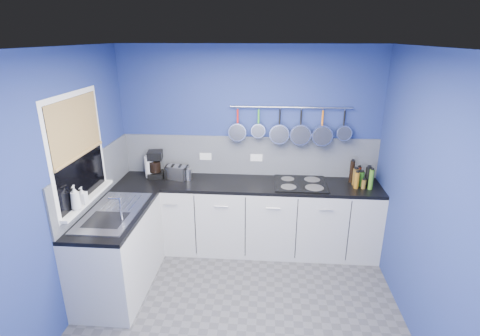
# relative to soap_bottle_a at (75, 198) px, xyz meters

# --- Properties ---
(floor) EXTENTS (3.20, 3.00, 0.02)m
(floor) POSITION_rel_soap_bottle_a_xyz_m (1.53, -0.04, -1.18)
(floor) COLOR #47474C
(floor) RESTS_ON ground
(ceiling) EXTENTS (3.20, 3.00, 0.02)m
(ceiling) POSITION_rel_soap_bottle_a_xyz_m (1.53, -0.04, 1.34)
(ceiling) COLOR white
(ceiling) RESTS_ON ground
(wall_back) EXTENTS (3.20, 0.02, 2.50)m
(wall_back) POSITION_rel_soap_bottle_a_xyz_m (1.53, 1.47, 0.08)
(wall_back) COLOR navy
(wall_back) RESTS_ON ground
(wall_front) EXTENTS (3.20, 0.02, 2.50)m
(wall_front) POSITION_rel_soap_bottle_a_xyz_m (1.53, -1.55, 0.08)
(wall_front) COLOR navy
(wall_front) RESTS_ON ground
(wall_left) EXTENTS (0.02, 3.00, 2.50)m
(wall_left) POSITION_rel_soap_bottle_a_xyz_m (-0.08, -0.04, 0.08)
(wall_left) COLOR navy
(wall_left) RESTS_ON ground
(wall_right) EXTENTS (0.02, 3.00, 2.50)m
(wall_right) POSITION_rel_soap_bottle_a_xyz_m (3.14, -0.04, 0.08)
(wall_right) COLOR navy
(wall_right) RESTS_ON ground
(backsplash_back) EXTENTS (3.20, 0.02, 0.50)m
(backsplash_back) POSITION_rel_soap_bottle_a_xyz_m (1.53, 1.44, -0.02)
(backsplash_back) COLOR gray
(backsplash_back) RESTS_ON wall_back
(backsplash_left) EXTENTS (0.02, 1.80, 0.50)m
(backsplash_left) POSITION_rel_soap_bottle_a_xyz_m (-0.06, 0.56, -0.02)
(backsplash_left) COLOR gray
(backsplash_left) RESTS_ON wall_left
(cabinet_run_back) EXTENTS (3.20, 0.60, 0.86)m
(cabinet_run_back) POSITION_rel_soap_bottle_a_xyz_m (1.53, 1.16, -0.74)
(cabinet_run_back) COLOR #B9B8B5
(cabinet_run_back) RESTS_ON ground
(worktop_back) EXTENTS (3.20, 0.60, 0.04)m
(worktop_back) POSITION_rel_soap_bottle_a_xyz_m (1.53, 1.16, -0.29)
(worktop_back) COLOR black
(worktop_back) RESTS_ON cabinet_run_back
(cabinet_run_left) EXTENTS (0.60, 1.20, 0.86)m
(cabinet_run_left) POSITION_rel_soap_bottle_a_xyz_m (0.23, 0.26, -0.74)
(cabinet_run_left) COLOR #B9B8B5
(cabinet_run_left) RESTS_ON ground
(worktop_left) EXTENTS (0.60, 1.20, 0.04)m
(worktop_left) POSITION_rel_soap_bottle_a_xyz_m (0.23, 0.26, -0.29)
(worktop_left) COLOR black
(worktop_left) RESTS_ON cabinet_run_left
(window_frame) EXTENTS (0.01, 1.00, 1.10)m
(window_frame) POSITION_rel_soap_bottle_a_xyz_m (-0.05, 0.26, 0.38)
(window_frame) COLOR white
(window_frame) RESTS_ON wall_left
(window_glass) EXTENTS (0.01, 0.90, 1.00)m
(window_glass) POSITION_rel_soap_bottle_a_xyz_m (-0.04, 0.26, 0.38)
(window_glass) COLOR black
(window_glass) RESTS_ON wall_left
(bamboo_blind) EXTENTS (0.01, 0.90, 0.55)m
(bamboo_blind) POSITION_rel_soap_bottle_a_xyz_m (-0.03, 0.26, 0.61)
(bamboo_blind) COLOR #A68B4D
(bamboo_blind) RESTS_ON wall_left
(window_sill) EXTENTS (0.10, 0.98, 0.03)m
(window_sill) POSITION_rel_soap_bottle_a_xyz_m (-0.02, 0.26, -0.13)
(window_sill) COLOR white
(window_sill) RESTS_ON wall_left
(sink_unit) EXTENTS (0.50, 0.95, 0.01)m
(sink_unit) POSITION_rel_soap_bottle_a_xyz_m (0.23, 0.26, -0.27)
(sink_unit) COLOR silver
(sink_unit) RESTS_ON worktop_left
(mixer_tap) EXTENTS (0.12, 0.08, 0.26)m
(mixer_tap) POSITION_rel_soap_bottle_a_xyz_m (0.39, 0.08, -0.14)
(mixer_tap) COLOR silver
(mixer_tap) RESTS_ON worktop_left
(socket_left) EXTENTS (0.15, 0.01, 0.09)m
(socket_left) POSITION_rel_soap_bottle_a_xyz_m (0.98, 1.43, -0.04)
(socket_left) COLOR white
(socket_left) RESTS_ON backsplash_back
(socket_right) EXTENTS (0.15, 0.01, 0.09)m
(socket_right) POSITION_rel_soap_bottle_a_xyz_m (1.63, 1.43, -0.04)
(socket_right) COLOR white
(socket_right) RESTS_ON backsplash_back
(pot_rail) EXTENTS (1.45, 0.02, 0.02)m
(pot_rail) POSITION_rel_soap_bottle_a_xyz_m (2.03, 1.41, 0.61)
(pot_rail) COLOR silver
(pot_rail) RESTS_ON wall_back
(soap_bottle_a) EXTENTS (0.11, 0.11, 0.24)m
(soap_bottle_a) POSITION_rel_soap_bottle_a_xyz_m (0.00, 0.00, 0.00)
(soap_bottle_a) COLOR white
(soap_bottle_a) RESTS_ON window_sill
(soap_bottle_b) EXTENTS (0.08, 0.08, 0.17)m
(soap_bottle_b) POSITION_rel_soap_bottle_a_xyz_m (0.00, 0.12, -0.03)
(soap_bottle_b) COLOR white
(soap_bottle_b) RESTS_ON window_sill
(paper_towel) EXTENTS (0.14, 0.14, 0.27)m
(paper_towel) POSITION_rel_soap_bottle_a_xyz_m (0.30, 1.25, -0.13)
(paper_towel) COLOR white
(paper_towel) RESTS_ON worktop_back
(coffee_maker) EXTENTS (0.22, 0.23, 0.33)m
(coffee_maker) POSITION_rel_soap_bottle_a_xyz_m (0.37, 1.26, -0.10)
(coffee_maker) COLOR black
(coffee_maker) RESTS_ON worktop_back
(toaster) EXTENTS (0.29, 0.22, 0.17)m
(toaster) POSITION_rel_soap_bottle_a_xyz_m (0.65, 1.22, -0.19)
(toaster) COLOR silver
(toaster) RESTS_ON worktop_back
(canister) EXTENTS (0.11, 0.11, 0.14)m
(canister) POSITION_rel_soap_bottle_a_xyz_m (0.79, 1.20, -0.20)
(canister) COLOR silver
(canister) RESTS_ON worktop_back
(hob) EXTENTS (0.62, 0.55, 0.01)m
(hob) POSITION_rel_soap_bottle_a_xyz_m (2.18, 1.16, -0.26)
(hob) COLOR black
(hob) RESTS_ON worktop_back
(pan_0) EXTENTS (0.22, 0.09, 0.41)m
(pan_0) POSITION_rel_soap_bottle_a_xyz_m (1.40, 1.40, 0.40)
(pan_0) COLOR silver
(pan_0) RESTS_ON pot_rail
(pan_1) EXTENTS (0.18, 0.10, 0.37)m
(pan_1) POSITION_rel_soap_bottle_a_xyz_m (1.65, 1.40, 0.43)
(pan_1) COLOR silver
(pan_1) RESTS_ON pot_rail
(pan_2) EXTENTS (0.24, 0.11, 0.43)m
(pan_2) POSITION_rel_soap_bottle_a_xyz_m (1.90, 1.40, 0.39)
(pan_2) COLOR silver
(pan_2) RESTS_ON pot_rail
(pan_3) EXTENTS (0.26, 0.09, 0.45)m
(pan_3) POSITION_rel_soap_bottle_a_xyz_m (2.16, 1.40, 0.39)
(pan_3) COLOR silver
(pan_3) RESTS_ON pot_rail
(pan_4) EXTENTS (0.25, 0.13, 0.44)m
(pan_4) POSITION_rel_soap_bottle_a_xyz_m (2.41, 1.40, 0.39)
(pan_4) COLOR silver
(pan_4) RESTS_ON pot_rail
(pan_5) EXTENTS (0.18, 0.11, 0.37)m
(pan_5) POSITION_rel_soap_bottle_a_xyz_m (2.67, 1.40, 0.42)
(pan_5) COLOR silver
(pan_5) RESTS_ON pot_rail
(condiment_0) EXTENTS (0.06, 0.06, 0.16)m
(condiment_0) POSITION_rel_soap_bottle_a_xyz_m (2.98, 1.29, -0.19)
(condiment_0) COLOR olive
(condiment_0) RESTS_ON worktop_back
(condiment_1) EXTENTS (0.05, 0.05, 0.20)m
(condiment_1) POSITION_rel_soap_bottle_a_xyz_m (2.87, 1.27, -0.17)
(condiment_1) COLOR #4C190C
(condiment_1) RESTS_ON worktop_back
(condiment_2) EXTENTS (0.06, 0.06, 0.27)m
(condiment_2) POSITION_rel_soap_bottle_a_xyz_m (2.79, 1.27, -0.13)
(condiment_2) COLOR black
(condiment_2) RESTS_ON worktop_back
(condiment_3) EXTENTS (0.07, 0.07, 0.23)m
(condiment_3) POSITION_rel_soap_bottle_a_xyz_m (2.96, 1.19, -0.15)
(condiment_3) COLOR black
(condiment_3) RESTS_ON worktop_back
(condiment_4) EXTENTS (0.07, 0.07, 0.17)m
(condiment_4) POSITION_rel_soap_bottle_a_xyz_m (2.88, 1.17, -0.18)
(condiment_4) COLOR #265919
(condiment_4) RESTS_ON worktop_back
(condiment_5) EXTENTS (0.07, 0.07, 0.20)m
(condiment_5) POSITION_rel_soap_bottle_a_xyz_m (2.82, 1.19, -0.17)
(condiment_5) COLOR brown
(condiment_5) RESTS_ON worktop_back
(condiment_6) EXTENTS (0.05, 0.05, 0.24)m
(condiment_6) POSITION_rel_soap_bottle_a_xyz_m (2.97, 1.08, -0.15)
(condiment_6) COLOR #3F721E
(condiment_6) RESTS_ON worktop_back
(condiment_7) EXTENTS (0.05, 0.05, 0.11)m
(condiment_7) POSITION_rel_soap_bottle_a_xyz_m (2.90, 1.09, -0.22)
(condiment_7) COLOR brown
(condiment_7) RESTS_ON worktop_back
(condiment_8) EXTENTS (0.06, 0.06, 0.20)m
(condiment_8) POSITION_rel_soap_bottle_a_xyz_m (2.81, 1.09, -0.17)
(condiment_8) COLOR #8C5914
(condiment_8) RESTS_ON worktop_back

